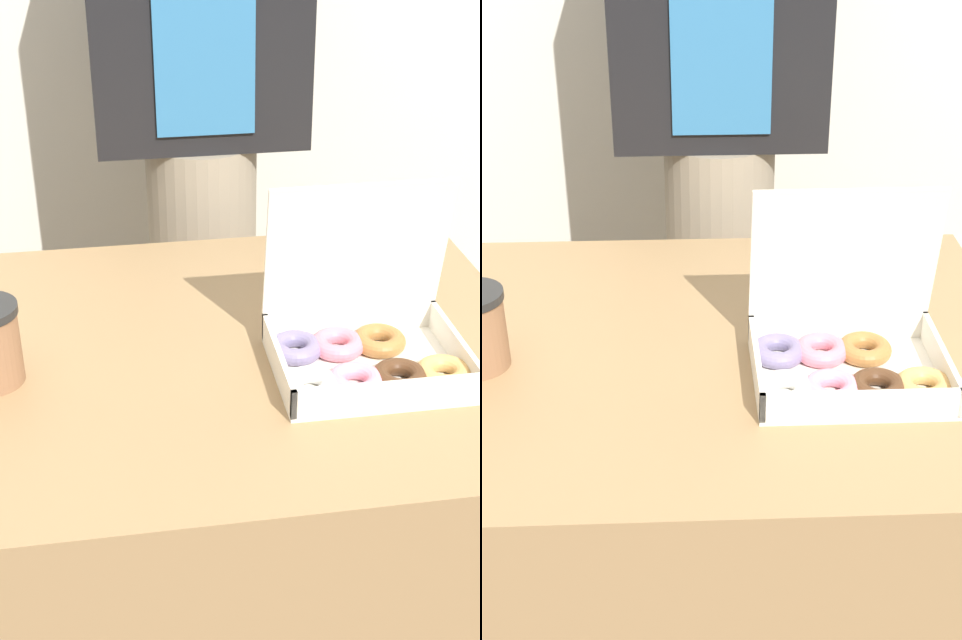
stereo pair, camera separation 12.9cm
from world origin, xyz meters
TOP-DOWN VIEW (x-y plane):
  - table at (0.00, 0.00)m, footprint 0.93×0.78m
  - donut_box at (0.17, -0.09)m, footprint 0.30×0.22m
  - person_customer at (0.02, 0.62)m, footprint 0.42×0.23m

SIDE VIEW (x-z plane):
  - table at x=0.00m, z-range 0.00..0.75m
  - donut_box at x=0.17m, z-range 0.66..0.93m
  - person_customer at x=0.02m, z-range 0.07..1.72m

